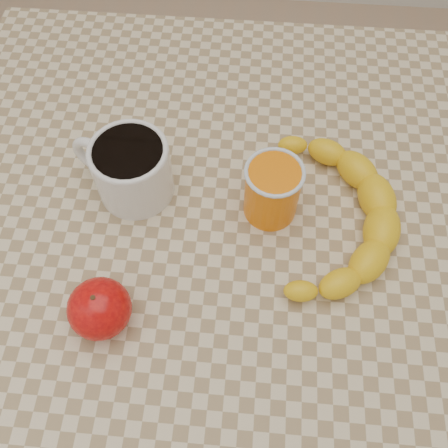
# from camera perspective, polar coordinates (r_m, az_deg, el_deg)

# --- Properties ---
(ground) EXTENTS (3.00, 3.00, 0.00)m
(ground) POSITION_cam_1_polar(r_m,az_deg,el_deg) (1.33, 0.00, -16.73)
(ground) COLOR tan
(ground) RESTS_ON ground
(table) EXTENTS (0.80, 0.80, 0.75)m
(table) POSITION_cam_1_polar(r_m,az_deg,el_deg) (0.70, 0.00, -4.31)
(table) COLOR beige
(table) RESTS_ON ground
(coffee_mug) EXTENTS (0.15, 0.12, 0.08)m
(coffee_mug) POSITION_cam_1_polar(r_m,az_deg,el_deg) (0.63, -10.68, 6.35)
(coffee_mug) COLOR silver
(coffee_mug) RESTS_ON table
(orange_juice_glass) EXTENTS (0.07, 0.07, 0.08)m
(orange_juice_glass) POSITION_cam_1_polar(r_m,az_deg,el_deg) (0.61, 5.53, 3.85)
(orange_juice_glass) COLOR orange
(orange_juice_glass) RESTS_ON table
(apple) EXTENTS (0.08, 0.08, 0.06)m
(apple) POSITION_cam_1_polar(r_m,az_deg,el_deg) (0.56, -14.03, -9.36)
(apple) COLOR #880408
(apple) RESTS_ON table
(banana) EXTENTS (0.26, 0.32, 0.04)m
(banana) POSITION_cam_1_polar(r_m,az_deg,el_deg) (0.62, 12.25, 0.96)
(banana) COLOR yellow
(banana) RESTS_ON table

